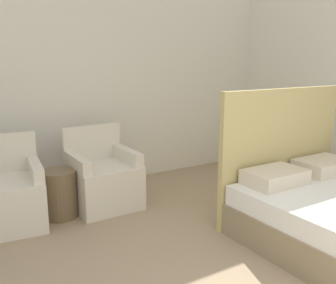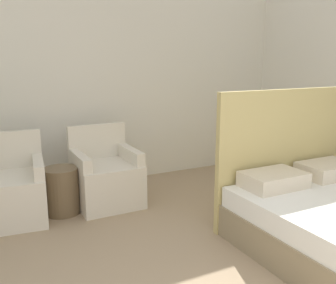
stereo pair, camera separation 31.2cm
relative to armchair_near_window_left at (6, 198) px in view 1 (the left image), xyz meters
name	(u,v)px [view 1 (the left image)]	position (x,y,z in m)	size (l,w,h in m)	color
wall_back	(67,74)	(0.92, 0.81, 1.16)	(10.00, 0.06, 2.90)	silver
armchair_near_window_left	(6,198)	(0.00, 0.00, 0.00)	(0.76, 0.77, 0.88)	beige
armchair_near_window_right	(103,181)	(1.02, 0.00, 0.00)	(0.70, 0.71, 0.88)	beige
side_table	(59,194)	(0.51, -0.05, -0.04)	(0.37, 0.37, 0.50)	brown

